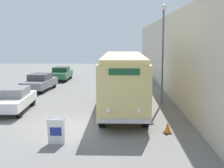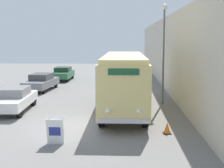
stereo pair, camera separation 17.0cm
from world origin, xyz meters
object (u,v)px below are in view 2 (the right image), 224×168
at_px(sign_board, 55,132).
at_px(parked_car_mid, 41,82).
at_px(traffic_cone, 167,128).
at_px(vintage_bus, 124,79).
at_px(streetlamp, 164,40).
at_px(parked_car_far, 63,73).
at_px(parked_car_near, 14,99).

xyz_separation_m(sign_board, parked_car_mid, (-4.18, 13.40, 0.19)).
bearing_deg(traffic_cone, vintage_bus, 112.98).
bearing_deg(streetlamp, parked_car_far, 127.20).
height_order(parked_car_near, parked_car_mid, parked_car_near).
relative_size(parked_car_mid, parked_car_far, 1.09).
xyz_separation_m(vintage_bus, parked_car_near, (-6.45, -0.49, -1.16)).
xyz_separation_m(sign_board, traffic_cone, (4.70, 1.60, -0.26)).
bearing_deg(sign_board, streetlamp, 57.25).
distance_m(sign_board, parked_car_mid, 14.03).
bearing_deg(parked_car_far, parked_car_near, -89.69).
xyz_separation_m(vintage_bus, parked_car_far, (-6.40, 13.73, -1.17)).
bearing_deg(parked_car_near, sign_board, -60.11).
distance_m(parked_car_near, parked_car_far, 14.22).
distance_m(vintage_bus, parked_car_mid, 10.01).
relative_size(parked_car_near, parked_car_mid, 1.00).
bearing_deg(parked_car_near, parked_car_mid, 90.50).
relative_size(streetlamp, parked_car_far, 1.52).
bearing_deg(parked_car_far, parked_car_mid, -93.91).
xyz_separation_m(parked_car_near, parked_car_mid, (-0.46, 7.65, -0.02)).
bearing_deg(streetlamp, sign_board, -122.75).
height_order(parked_car_far, traffic_cone, parked_car_far).
height_order(vintage_bus, streetlamp, streetlamp).
relative_size(sign_board, parked_car_mid, 0.23).
bearing_deg(parked_car_mid, parked_car_near, -81.64).
distance_m(parked_car_near, traffic_cone, 9.39).
xyz_separation_m(sign_board, parked_car_near, (-3.71, 5.75, 0.22)).
distance_m(streetlamp, parked_car_mid, 11.33).
distance_m(sign_board, streetlamp, 10.40).
bearing_deg(vintage_bus, parked_car_far, 115.01).
bearing_deg(vintage_bus, streetlamp, 37.49).
bearing_deg(parked_car_far, sign_board, -79.10).
xyz_separation_m(vintage_bus, sign_board, (-2.73, -6.24, -1.37)).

